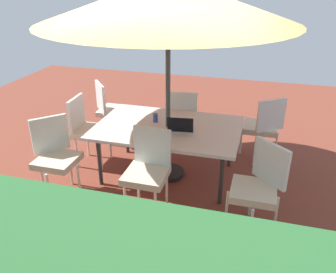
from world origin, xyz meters
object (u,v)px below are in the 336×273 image
object	(u,v)px
chair_northeast	(55,154)
chair_east	(88,127)
patio_umbrella	(168,1)
chair_southwest	(263,125)
cup	(155,118)
chair_southeast	(111,108)
chair_northwest	(258,184)
dining_table	(168,130)
chair_north	(148,168)
chair_south	(183,117)
laptop	(181,128)

from	to	relation	value
chair_northeast	chair_east	distance (m)	0.82
patio_umbrella	chair_southwest	size ratio (longest dim) A/B	3.04
cup	chair_east	bearing A→B (deg)	3.85
chair_southwest	chair_southeast	distance (m)	2.37
chair_northwest	chair_east	world-z (taller)	same
dining_table	chair_southwest	world-z (taller)	chair_southwest
patio_umbrella	chair_north	distance (m)	1.87
patio_umbrella	cup	distance (m)	1.48
dining_table	chair_southwest	distance (m)	1.43
chair_northwest	chair_south	bearing A→B (deg)	168.07
chair_northwest	chair_east	size ratio (longest dim) A/B	1.00
patio_umbrella	chair_east	bearing A→B (deg)	-1.74
chair_south	chair_northeast	bearing A→B (deg)	45.24
chair_northwest	cup	distance (m)	1.68
dining_table	chair_north	xyz separation A→B (m)	(0.01, 0.80, -0.12)
chair_southwest	chair_south	size ratio (longest dim) A/B	1.00
chair_north	cup	size ratio (longest dim) A/B	8.42
chair_southeast	chair_northeast	bearing A→B (deg)	140.20
dining_table	chair_south	xyz separation A→B (m)	(-0.01, -0.79, -0.12)
chair_southwest	chair_southeast	bearing A→B (deg)	-38.52
chair_north	chair_east	distance (m)	1.44
patio_umbrella	chair_southeast	xyz separation A→B (m)	(1.19, -0.83, -1.69)
patio_umbrella	chair_south	distance (m)	1.86
chair_east	cup	xyz separation A→B (m)	(-0.98, -0.07, 0.23)
chair_northwest	chair_southwest	size ratio (longest dim) A/B	1.00
patio_umbrella	chair_northeast	bearing A→B (deg)	33.59
chair_south	chair_east	xyz separation A→B (m)	(1.19, 0.75, 0.00)
chair_north	cup	bearing A→B (deg)	106.06
dining_table	chair_north	world-z (taller)	chair_north
chair_northeast	chair_north	xyz separation A→B (m)	(-1.18, 0.01, 0.00)
patio_umbrella	laptop	distance (m)	1.49
chair_southwest	dining_table	bearing A→B (deg)	-3.97
chair_southwest	cup	size ratio (longest dim) A/B	8.42
chair_northeast	chair_southeast	world-z (taller)	same
patio_umbrella	chair_north	world-z (taller)	patio_umbrella
dining_table	chair_south	bearing A→B (deg)	-90.65
dining_table	patio_umbrella	world-z (taller)	patio_umbrella
patio_umbrella	chair_southwest	distance (m)	2.21
laptop	cup	world-z (taller)	laptop
laptop	chair_southwest	bearing A→B (deg)	-146.20
chair_northwest	cup	size ratio (longest dim) A/B	8.42
chair_south	cup	world-z (taller)	chair_south
dining_table	cup	size ratio (longest dim) A/B	15.94
chair_north	chair_south	size ratio (longest dim) A/B	1.00
chair_east	laptop	bearing A→B (deg)	-98.64
chair_east	laptop	xyz separation A→B (m)	(-1.37, 0.14, 0.22)
chair_northwest	chair_south	world-z (taller)	same
chair_northwest	chair_north	world-z (taller)	same
chair_northeast	chair_southwest	xyz separation A→B (m)	(-2.37, -1.58, 0.00)
chair_northeast	chair_south	distance (m)	1.97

